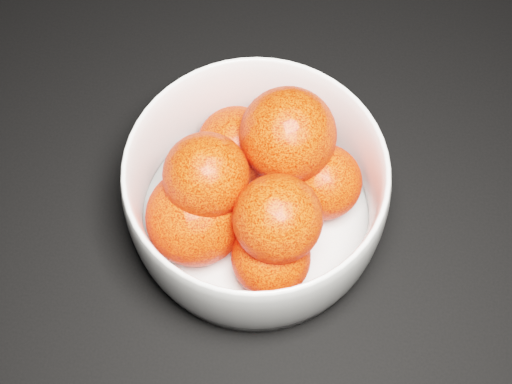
# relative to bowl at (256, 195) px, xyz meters

# --- Properties ---
(bowl) EXTENTS (0.20, 0.20, 0.10)m
(bowl) POSITION_rel_bowl_xyz_m (0.00, 0.00, 0.00)
(bowl) COLOR white
(bowl) RESTS_ON ground
(orange_pile) EXTENTS (0.16, 0.15, 0.11)m
(orange_pile) POSITION_rel_bowl_xyz_m (-0.00, 0.00, 0.01)
(orange_pile) COLOR #FF280B
(orange_pile) RESTS_ON bowl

